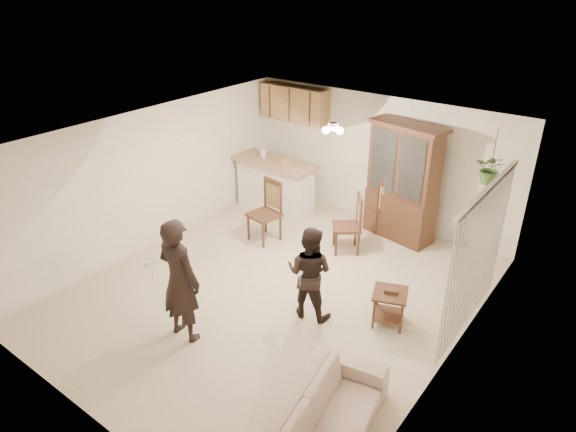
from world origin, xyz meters
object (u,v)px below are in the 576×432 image
Objects in this scene: china_hutch at (403,183)px; child at (309,275)px; adult at (180,280)px; chair_hutch_right at (389,216)px; chair_hutch_left at (346,236)px; side_table at (389,307)px; chair_bar at (264,224)px; sofa at (323,421)px.

child is at bearing -79.00° from china_hutch.
adult reaches higher than child.
adult reaches higher than chair_hutch_right.
adult is 1.82m from child.
side_table is at bearing 10.26° from chair_hutch_left.
china_hutch is at bearing 50.41° from chair_bar.
adult is 4.56m from china_hutch.
child is 1.17× the size of chair_bar.
chair_bar is (-1.96, 1.37, -0.35)m from child.
sofa is 1.75× the size of chair_hutch_left.
chair_bar is (-1.92, -1.63, -0.75)m from china_hutch.
child is 2.21× the size of side_table.
adult is at bearing -137.85° from side_table.
china_hutch is 1.89× the size of chair_bar.
side_table is 0.53× the size of chair_bar.
chair_hutch_left is at bearing -100.79° from adult.
chair_hutch_right is (-0.24, 0.06, -0.76)m from china_hutch.
side_table is (1.07, -2.50, -0.81)m from china_hutch.
china_hutch is at bearing -104.75° from adult.
china_hutch is (-1.48, 4.83, 0.71)m from sofa.
chair_hutch_right is at bearing 117.04° from side_table.
china_hutch reaches higher than chair_hutch_right.
child is at bearing 28.26° from sofa.
sofa is at bearing 90.79° from chair_hutch_right.
child is 0.62× the size of china_hutch.
sofa is 1.62× the size of chair_bar.
side_table is at bearing -56.49° from china_hutch.
china_hutch reaches higher than sofa.
chair_hutch_left is (-1.98, 3.76, -0.06)m from sofa.
adult is 1.56× the size of chair_bar.
chair_hutch_left is 1.16m from chair_hutch_right.
chair_hutch_right is (0.26, 1.13, 0.02)m from chair_hutch_left.
sofa is at bearing -33.15° from chair_bar.
china_hutch is 1.42m from chair_hutch_left.
adult reaches higher than sofa.
chair_hutch_right is at bearing -96.74° from child.
sofa is 5.10m from china_hutch.
china_hutch reaches higher than adult.
child is 2.42m from chair_bar.
chair_bar is 1.03× the size of chair_hutch_right.
child is at bearing -154.00° from side_table.
chair_hutch_right is at bearing -101.69° from adult.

